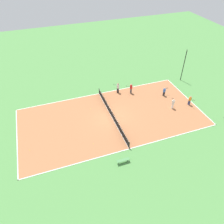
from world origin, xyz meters
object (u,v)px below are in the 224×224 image
(bench, at_px, (123,160))
(tennis_ball_midcourt, at_px, (93,143))
(player_near_white, at_px, (118,87))
(fence_post_back_left, at_px, (184,65))
(tennis_ball_near_net, at_px, (137,89))
(player_coach_red, at_px, (131,88))
(player_far_white, at_px, (173,103))
(tennis_ball_left_sideline, at_px, (30,150))
(tennis_ball_far_baseline, at_px, (90,109))
(player_near_blue, at_px, (164,91))
(player_center_orange, at_px, (190,100))
(tennis_net, at_px, (112,114))

(bench, xyz_separation_m, tennis_ball_midcourt, (-3.66, -2.25, -0.33))
(player_near_white, relative_size, fence_post_back_left, 0.31)
(fence_post_back_left, bearing_deg, tennis_ball_near_net, -87.95)
(tennis_ball_near_net, relative_size, tennis_ball_midcourt, 1.00)
(player_coach_red, relative_size, player_near_white, 0.99)
(fence_post_back_left, bearing_deg, player_far_white, -41.28)
(player_coach_red, height_order, tennis_ball_left_sideline, player_coach_red)
(player_near_white, xyz_separation_m, tennis_ball_midcourt, (8.92, -6.43, -0.91))
(player_coach_red, height_order, tennis_ball_far_baseline, player_coach_red)
(player_near_blue, height_order, fence_post_back_left, fence_post_back_left)
(tennis_ball_midcourt, relative_size, fence_post_back_left, 0.01)
(player_center_orange, height_order, tennis_ball_left_sideline, player_center_orange)
(player_coach_red, bearing_deg, player_near_blue, 171.36)
(player_coach_red, xyz_separation_m, player_center_orange, (5.48, 6.65, -0.10))
(player_coach_red, height_order, tennis_ball_midcourt, player_coach_red)
(tennis_net, bearing_deg, tennis_ball_midcourt, -44.20)
(tennis_ball_midcourt, bearing_deg, tennis_ball_near_net, 131.87)
(player_coach_red, bearing_deg, tennis_net, 61.97)
(player_near_blue, bearing_deg, tennis_ball_midcourt, -177.49)
(player_far_white, relative_size, tennis_ball_far_baseline, 22.70)
(bench, relative_size, player_coach_red, 0.86)
(tennis_ball_left_sideline, bearing_deg, tennis_ball_near_net, 113.35)
(player_near_white, bearing_deg, player_near_blue, -156.27)
(player_near_white, height_order, tennis_ball_left_sideline, player_near_white)
(player_near_white, xyz_separation_m, tennis_ball_left_sideline, (7.49, -13.47, -0.91))
(player_near_blue, height_order, tennis_ball_left_sideline, player_near_blue)
(player_coach_red, xyz_separation_m, player_far_white, (5.36, 3.98, -0.06))
(player_near_white, xyz_separation_m, tennis_ball_near_net, (0.29, 3.20, -0.91))
(player_far_white, distance_m, player_center_orange, 2.67)
(tennis_ball_near_net, height_order, tennis_ball_midcourt, same)
(player_coach_red, height_order, player_near_white, player_near_white)
(player_near_blue, xyz_separation_m, fence_post_back_left, (-3.08, 4.97, 1.84))
(bench, height_order, player_near_white, player_near_white)
(player_far_white, distance_m, tennis_ball_midcourt, 12.55)
(tennis_ball_midcourt, relative_size, tennis_ball_left_sideline, 1.00)
(bench, height_order, player_near_blue, player_near_blue)
(player_far_white, distance_m, tennis_ball_left_sideline, 19.32)
(player_far_white, distance_m, tennis_ball_near_net, 6.49)
(tennis_ball_midcourt, height_order, tennis_ball_left_sideline, same)
(player_near_white, xyz_separation_m, fence_post_back_left, (0.01, 11.20, 1.68))
(player_center_orange, bearing_deg, tennis_ball_far_baseline, -113.92)
(player_near_white, relative_size, player_far_white, 1.07)
(tennis_ball_far_baseline, xyz_separation_m, fence_post_back_left, (-2.53, 16.26, 2.59))
(player_coach_red, xyz_separation_m, tennis_ball_left_sideline, (6.67, -15.28, -0.90))
(player_coach_red, bearing_deg, tennis_ball_midcourt, 63.02)
(player_near_white, relative_size, tennis_ball_far_baseline, 24.27)
(player_near_white, height_order, tennis_ball_midcourt, player_near_white)
(tennis_ball_midcourt, bearing_deg, player_near_blue, 114.74)
(tennis_net, relative_size, tennis_ball_left_sideline, 171.31)
(player_near_white, bearing_deg, tennis_ball_left_sideline, 79.12)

